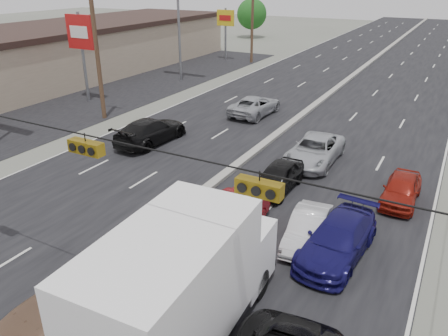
{
  "coord_description": "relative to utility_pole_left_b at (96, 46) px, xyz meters",
  "views": [
    {
      "loc": [
        9.83,
        -7.67,
        9.63
      ],
      "look_at": [
        1.84,
        6.97,
        2.2
      ],
      "focal_mm": 35.0,
      "sensor_mm": 36.0,
      "label": 1
    }
  ],
  "objects": [
    {
      "name": "pole_sign_far",
      "position": [
        -3.5,
        25.0,
        -0.7
      ],
      "size": [
        2.2,
        0.25,
        6.0
      ],
      "color": "slate",
      "rests_on": "ground"
    },
    {
      "name": "queue_car_e",
      "position": [
        20.92,
        -3.2,
        -4.47
      ],
      "size": [
        1.54,
        3.77,
        1.28
      ],
      "primitive_type": "imported",
      "rotation": [
        0.0,
        0.0,
        -0.01
      ],
      "color": "maroon",
      "rests_on": "ground"
    },
    {
      "name": "utility_pole_left_c",
      "position": [
        0.0,
        25.0,
        0.0
      ],
      "size": [
        1.6,
        0.3,
        10.0
      ],
      "color": "#422D1E",
      "rests_on": "ground"
    },
    {
      "name": "oncoming_near",
      "position": [
        6.13,
        -2.44,
        -4.34
      ],
      "size": [
        2.41,
        5.4,
        1.54
      ],
      "primitive_type": "imported",
      "rotation": [
        0.0,
        0.0,
        3.09
      ],
      "color": "black",
      "rests_on": "ground"
    },
    {
      "name": "traffic_signals",
      "position": [
        13.9,
        -15.0,
        0.39
      ],
      "size": [
        25.0,
        0.3,
        0.54
      ],
      "color": "black",
      "rests_on": "ground"
    },
    {
      "name": "queue_car_d",
      "position": [
        19.5,
        -8.77,
        -4.41
      ],
      "size": [
        2.33,
        4.96,
        1.4
      ],
      "primitive_type": "imported",
      "rotation": [
        0.0,
        0.0,
        -0.08
      ],
      "color": "#141050",
      "rests_on": "ground"
    },
    {
      "name": "queue_car_c",
      "position": [
        16.0,
        -0.62,
        -4.4
      ],
      "size": [
        2.39,
        5.14,
        1.42
      ],
      "primitive_type": "imported",
      "rotation": [
        0.0,
        0.0,
        0.0
      ],
      "color": "#ADB0B5",
      "rests_on": "ground"
    },
    {
      "name": "red_sedan",
      "position": [
        15.5,
        -9.53,
        -4.33
      ],
      "size": [
        2.01,
        4.81,
        1.55
      ],
      "primitive_type": "imported",
      "rotation": [
        0.0,
        0.0,
        0.08
      ],
      "color": "maroon",
      "rests_on": "ground"
    },
    {
      "name": "tree_left_far",
      "position": [
        -9.5,
        45.0,
        -1.39
      ],
      "size": [
        4.8,
        4.8,
        6.12
      ],
      "color": "#382619",
      "rests_on": "ground"
    },
    {
      "name": "parking_lot",
      "position": [
        -4.5,
        10.0,
        -5.11
      ],
      "size": [
        10.0,
        42.0,
        0.02
      ],
      "primitive_type": "cube",
      "color": "black",
      "rests_on": "ground"
    },
    {
      "name": "pole_sign_mid",
      "position": [
        -4.5,
        3.0,
        0.01
      ],
      "size": [
        2.6,
        0.25,
        7.0
      ],
      "color": "slate",
      "rests_on": "ground"
    },
    {
      "name": "ground",
      "position": [
        12.5,
        -15.0,
        -5.11
      ],
      "size": [
        200.0,
        200.0,
        0.0
      ],
      "primitive_type": "plane",
      "color": "#606356",
      "rests_on": "ground"
    },
    {
      "name": "oncoming_far",
      "position": [
        9.29,
        6.0,
        -4.4
      ],
      "size": [
        2.56,
        5.18,
        1.41
      ],
      "primitive_type": "imported",
      "rotation": [
        0.0,
        0.0,
        3.1
      ],
      "color": "#A0A2A7",
      "rests_on": "ground"
    },
    {
      "name": "strip_mall",
      "position": [
        -13.5,
        10.0,
        -2.81
      ],
      "size": [
        12.0,
        42.0,
        4.6
      ],
      "primitive_type": "cube",
      "color": "tan",
      "rests_on": "ground"
    },
    {
      "name": "queue_car_b",
      "position": [
        18.24,
        -8.45,
        -4.5
      ],
      "size": [
        1.64,
        3.8,
        1.22
      ],
      "primitive_type": "imported",
      "rotation": [
        0.0,
        0.0,
        0.1
      ],
      "color": "silver",
      "rests_on": "ground"
    },
    {
      "name": "utility_pole_left_b",
      "position": [
        0.0,
        0.0,
        0.0
      ],
      "size": [
        1.6,
        0.3,
        10.0
      ],
      "color": "#422D1E",
      "rests_on": "ground"
    },
    {
      "name": "box_truck",
      "position": [
        16.85,
        -14.91,
        -3.11
      ],
      "size": [
        3.02,
        7.79,
        3.9
      ],
      "rotation": [
        0.0,
        0.0,
        0.05
      ],
      "color": "black",
      "rests_on": "ground"
    },
    {
      "name": "queue_car_a",
      "position": [
        15.5,
        -4.72,
        -4.44
      ],
      "size": [
        1.64,
        3.95,
        1.34
      ],
      "primitive_type": "imported",
      "rotation": [
        0.0,
        0.0,
        -0.02
      ],
      "color": "black",
      "rests_on": "ground"
    },
    {
      "name": "road_surface",
      "position": [
        12.5,
        15.0,
        -5.11
      ],
      "size": [
        20.0,
        160.0,
        0.02
      ],
      "primitive_type": "cube",
      "color": "black",
      "rests_on": "ground"
    },
    {
      "name": "center_median",
      "position": [
        12.5,
        15.0,
        -5.01
      ],
      "size": [
        0.5,
        160.0,
        0.2
      ],
      "primitive_type": "cube",
      "color": "gray",
      "rests_on": "ground"
    }
  ]
}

